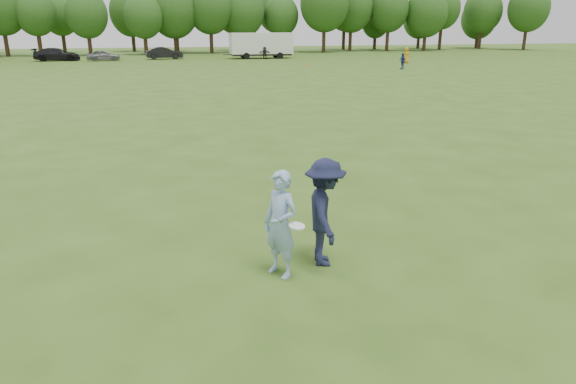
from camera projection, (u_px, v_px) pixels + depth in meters
name	position (u px, v px, depth m)	size (l,w,h in m)	color
ground	(267.00, 274.00, 8.81)	(200.00, 200.00, 0.00)	#345016
thrower	(281.00, 224.00, 8.54)	(0.67, 0.44, 1.84)	#8BABD7
defender	(325.00, 212.00, 8.96)	(1.25, 0.72, 1.93)	#181C36
player_far_b	(402.00, 61.00, 50.17)	(0.89, 0.37, 1.52)	navy
player_far_c	(407.00, 55.00, 57.93)	(0.86, 0.56, 1.76)	orange
player_far_d	(265.00, 53.00, 65.49)	(1.41, 0.45, 1.52)	#252525
car_d	(57.00, 54.00, 61.88)	(2.14, 5.25, 1.52)	black
car_e	(103.00, 55.00, 61.99)	(1.54, 3.84, 1.31)	slate
car_f	(164.00, 53.00, 65.09)	(1.59, 4.56, 1.50)	black
field_cone	(307.00, 65.00, 54.00)	(0.28, 0.28, 0.30)	#DC5E0B
disc_in_play	(297.00, 226.00, 8.29)	(0.32, 0.33, 0.08)	white
cargo_trailer	(261.00, 44.00, 66.37)	(9.00, 2.75, 3.20)	white
treeline	(173.00, 11.00, 78.20)	(130.35, 18.39, 11.74)	#332114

